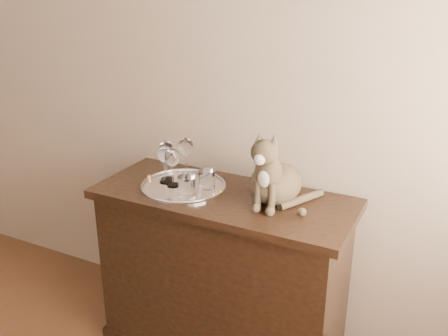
# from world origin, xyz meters

# --- Properties ---
(wall_back) EXTENTS (4.00, 0.10, 2.70)m
(wall_back) POSITION_xyz_m (0.00, 2.25, 1.35)
(wall_back) COLOR tan
(wall_back) RESTS_ON ground
(sideboard) EXTENTS (1.20, 0.50, 0.85)m
(sideboard) POSITION_xyz_m (0.60, 1.94, 0.42)
(sideboard) COLOR black
(sideboard) RESTS_ON ground
(tray) EXTENTS (0.40, 0.40, 0.01)m
(tray) POSITION_xyz_m (0.40, 1.93, 0.85)
(tray) COLOR white
(tray) RESTS_ON sideboard
(wine_glass_a) EXTENTS (0.08, 0.08, 0.20)m
(wine_glass_a) POSITION_xyz_m (0.29, 1.96, 0.96)
(wine_glass_a) COLOR silver
(wine_glass_a) RESTS_ON tray
(wine_glass_b) EXTENTS (0.08, 0.08, 0.20)m
(wine_glass_b) POSITION_xyz_m (0.35, 2.04, 0.96)
(wine_glass_b) COLOR white
(wine_glass_b) RESTS_ON tray
(wine_glass_c) EXTENTS (0.07, 0.07, 0.18)m
(wine_glass_c) POSITION_xyz_m (0.29, 1.93, 0.95)
(wine_glass_c) COLOR white
(wine_glass_c) RESTS_ON tray
(wine_glass_d) EXTENTS (0.07, 0.07, 0.18)m
(wine_glass_d) POSITION_xyz_m (0.35, 1.91, 0.95)
(wine_glass_d) COLOR white
(wine_glass_d) RESTS_ON tray
(tumbler_a) EXTENTS (0.08, 0.08, 0.09)m
(tumbler_a) POSITION_xyz_m (0.47, 1.84, 0.90)
(tumbler_a) COLOR white
(tumbler_a) RESTS_ON tray
(tumbler_c) EXTENTS (0.08, 0.08, 0.09)m
(tumbler_c) POSITION_xyz_m (0.50, 1.96, 0.90)
(tumbler_c) COLOR white
(tumbler_c) RESTS_ON tray
(cat) EXTENTS (0.35, 0.33, 0.35)m
(cat) POSITION_xyz_m (0.84, 1.98, 1.02)
(cat) COLOR brown
(cat) RESTS_ON sideboard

